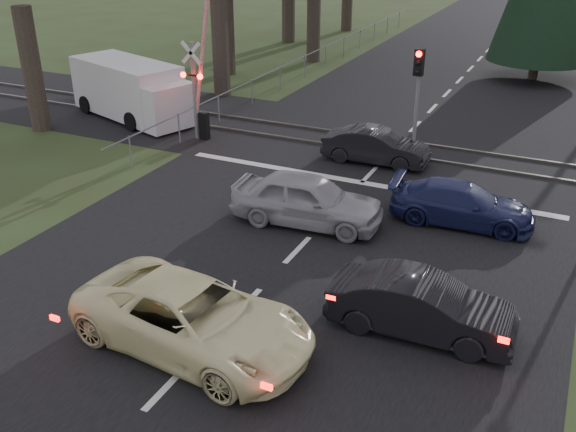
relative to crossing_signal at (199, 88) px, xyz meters
The scene contains 15 objects.
ground 12.37m from the crossing_signal, 53.38° to the right, with size 120.00×120.00×0.00m, color #2C3719.
road 7.56m from the crossing_signal, ahead, with size 14.00×100.00×0.01m, color black.
rail_corridor 7.88m from the crossing_signal, 16.92° to the left, with size 120.00×8.00×0.01m, color black.
stop_line 7.72m from the crossing_signal, 12.30° to the right, with size 13.00×0.35×0.00m, color silver.
rail_near 7.68m from the crossing_signal, 11.00° to the left, with size 120.00×0.12×0.10m, color #59544C.
rail_far 8.13m from the crossing_signal, 22.50° to the left, with size 120.00×0.12×0.10m, color #59544C.
crossing_signal is the anchor object (origin of this frame).
traffic_signal_center 8.36m from the crossing_signal, ahead, with size 0.32×0.48×4.10m.
fence_left 12.89m from the crossing_signal, 92.37° to the left, with size 0.10×36.00×1.20m, color slate, non-canonical shape.
cream_coupe 13.60m from the crossing_signal, 58.50° to the right, with size 2.41×5.22×1.45m, color beige.
dark_hatchback 14.45m from the crossing_signal, 38.88° to the right, with size 1.39×3.97×1.31m, color black.
silver_car 8.66m from the crossing_signal, 37.04° to the right, with size 1.77×4.41×1.50m, color #96989D.
blue_sedan 11.44m from the crossing_signal, 16.52° to the right, with size 1.68×4.13×1.20m, color #181D48.
dark_car_far 7.23m from the crossing_signal, ahead, with size 1.32×3.78×1.24m, color black.
white_van 4.33m from the crossing_signal, 164.47° to the left, with size 6.58×4.08×2.42m.
Camera 1 is at (6.25, -10.83, 8.31)m, focal length 40.00 mm.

